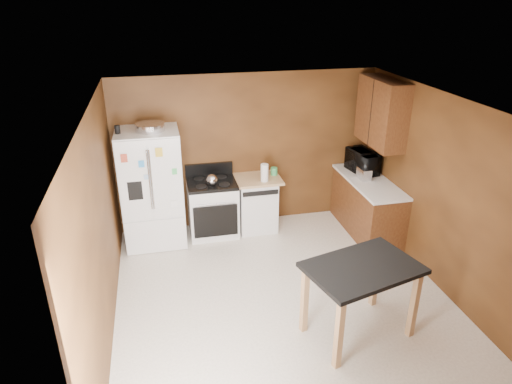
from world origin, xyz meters
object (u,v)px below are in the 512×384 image
object	(u,v)px
pen_cup	(117,130)
toaster	(364,174)
paper_towel	(265,173)
dishwasher	(256,203)
island	(362,277)
roasting_pan	(150,127)
green_canister	(274,171)
microwave	(363,162)
refrigerator	(152,188)
kettle	(212,180)
gas_range	(213,207)

from	to	relation	value
pen_cup	toaster	bearing A→B (deg)	-4.58
paper_towel	toaster	world-z (taller)	paper_towel
dishwasher	island	bearing A→B (deg)	-78.19
roasting_pan	green_canister	xyz separation A→B (m)	(1.88, 0.17, -0.90)
microwave	refrigerator	xyz separation A→B (m)	(-3.38, 0.05, -0.16)
dishwasher	roasting_pan	bearing A→B (deg)	-176.83
pen_cup	refrigerator	xyz separation A→B (m)	(0.39, 0.05, -0.96)
roasting_pan	kettle	world-z (taller)	roasting_pan
green_canister	microwave	bearing A→B (deg)	-8.27
microwave	dishwasher	xyz separation A→B (m)	(-1.75, 0.13, -0.61)
roasting_pan	kettle	bearing A→B (deg)	-5.49
paper_towel	dishwasher	xyz separation A→B (m)	(-0.10, 0.15, -0.58)
kettle	island	bearing A→B (deg)	-63.14
roasting_pan	toaster	xyz separation A→B (m)	(3.22, -0.34, -0.86)
kettle	paper_towel	xyz separation A→B (m)	(0.83, 0.02, 0.04)
refrigerator	kettle	bearing A→B (deg)	-5.27
paper_towel	dishwasher	distance (m)	0.60
pen_cup	green_canister	size ratio (longest dim) A/B	0.96
toaster	island	size ratio (longest dim) A/B	0.18
kettle	green_canister	distance (m)	1.07
roasting_pan	dishwasher	size ratio (longest dim) A/B	0.47
toaster	dishwasher	size ratio (longest dim) A/B	0.27
roasting_pan	island	bearing A→B (deg)	-51.06
roasting_pan	pen_cup	size ratio (longest dim) A/B	3.63
paper_towel	microwave	xyz separation A→B (m)	(1.65, 0.02, 0.03)
kettle	roasting_pan	bearing A→B (deg)	174.51
roasting_pan	gas_range	distance (m)	1.63
pen_cup	paper_towel	distance (m)	2.27
island	pen_cup	bearing A→B (deg)	134.81
paper_towel	gas_range	bearing A→B (deg)	171.44
green_canister	gas_range	size ratio (longest dim) A/B	0.11
roasting_pan	paper_towel	size ratio (longest dim) A/B	1.50
toaster	green_canister	bearing A→B (deg)	156.80
refrigerator	island	size ratio (longest dim) A/B	1.31
refrigerator	paper_towel	bearing A→B (deg)	-2.08
pen_cup	microwave	xyz separation A→B (m)	(3.77, 0.01, -0.80)
microwave	gas_range	xyz separation A→B (m)	(-2.47, 0.11, -0.60)
gas_range	dishwasher	distance (m)	0.72
kettle	dishwasher	xyz separation A→B (m)	(0.73, 0.17, -0.54)
pen_cup	paper_towel	xyz separation A→B (m)	(2.12, -0.01, -0.83)
roasting_pan	refrigerator	world-z (taller)	roasting_pan
green_canister	refrigerator	xyz separation A→B (m)	(-1.94, -0.16, -0.05)
gas_range	toaster	bearing A→B (deg)	-9.70
toaster	refrigerator	world-z (taller)	refrigerator
toaster	refrigerator	bearing A→B (deg)	171.64
microwave	refrigerator	distance (m)	3.38
green_canister	refrigerator	bearing A→B (deg)	-175.18
refrigerator	dishwasher	bearing A→B (deg)	2.99
roasting_pan	kettle	xyz separation A→B (m)	(0.84, -0.08, -0.86)
kettle	paper_towel	bearing A→B (deg)	1.40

